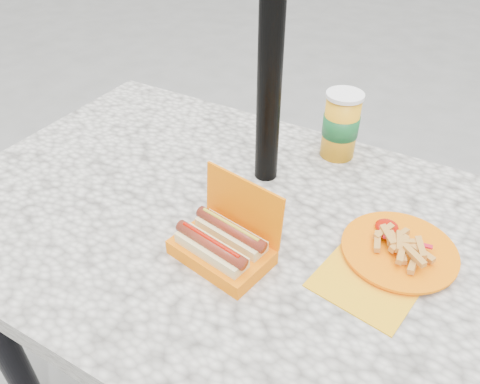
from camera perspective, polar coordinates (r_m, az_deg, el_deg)
The scene contains 5 objects.
picnic_table at distance 1.02m, azimuth -1.24°, elevation -7.45°, with size 1.20×0.80×0.75m.
umbrella_pole at distance 0.90m, azimuth 3.94°, elevation 20.55°, with size 0.05×0.05×2.20m, color black.
hotdog_box at distance 0.84m, azimuth -2.09°, elevation -6.37°, with size 0.19×0.15×0.14m.
fries_plate at distance 0.90m, azimuth 18.52°, elevation -6.89°, with size 0.23×0.29×0.04m.
soda_cup at distance 1.11m, azimuth 12.19°, elevation 7.98°, with size 0.08×0.08×0.16m.
Camera 1 is at (0.38, -0.61, 1.36)m, focal length 35.00 mm.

